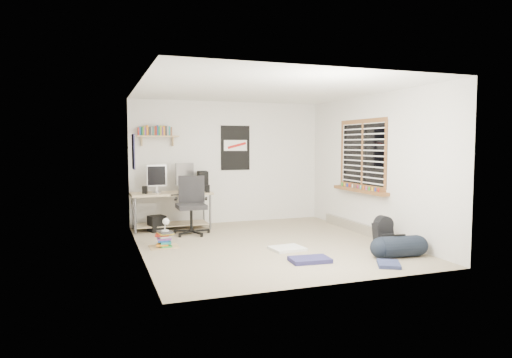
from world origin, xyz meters
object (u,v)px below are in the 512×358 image
object	(u,v)px
backpack	(383,234)
desk	(171,210)
book_stack	(164,238)
office_chair	(191,207)
duffel_bag	(399,248)

from	to	relation	value
backpack	desk	bearing A→B (deg)	140.97
backpack	book_stack	xyz separation A→B (m)	(-3.29, 1.14, -0.05)
desk	office_chair	bearing A→B (deg)	-72.72
duffel_bag	book_stack	bearing A→B (deg)	155.21
book_stack	office_chair	bearing A→B (deg)	54.68
office_chair	book_stack	bearing A→B (deg)	-111.34
book_stack	duffel_bag	bearing A→B (deg)	-29.87
duffel_bag	book_stack	world-z (taller)	duffel_bag
duffel_bag	book_stack	xyz separation A→B (m)	(-3.11, 1.79, 0.01)
desk	office_chair	world-z (taller)	office_chair
duffel_bag	book_stack	size ratio (longest dim) A/B	1.27
backpack	duffel_bag	distance (m)	0.68
office_chair	backpack	distance (m)	3.36
office_chair	duffel_bag	world-z (taller)	office_chair
desk	backpack	distance (m)	3.94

